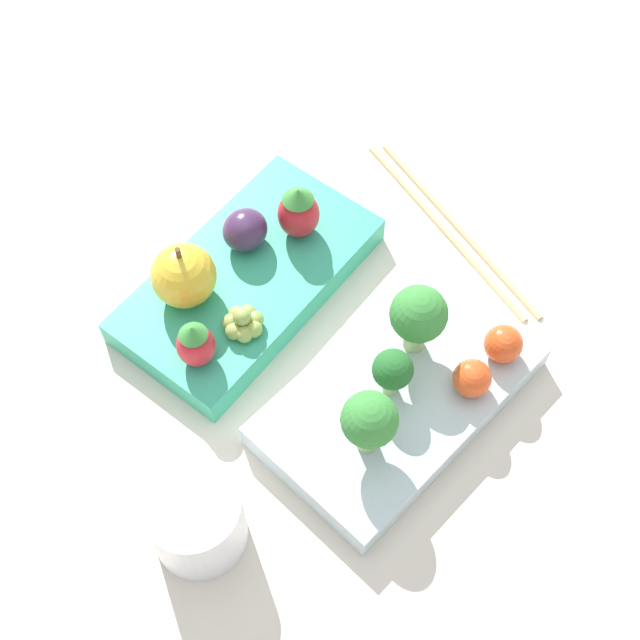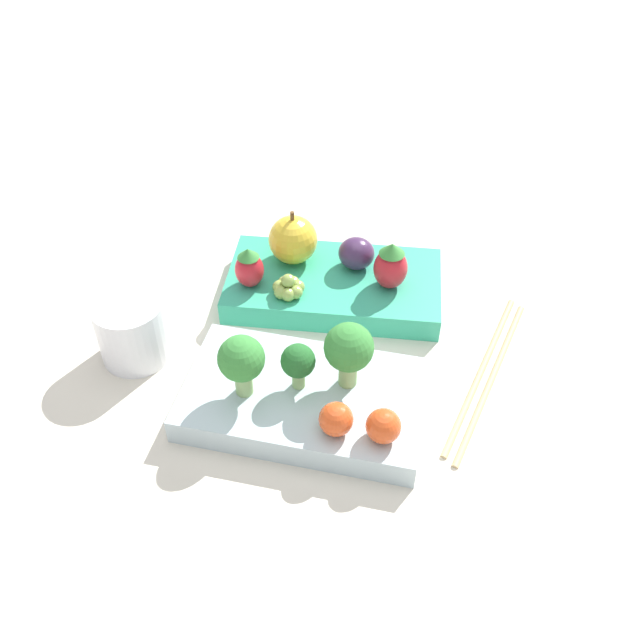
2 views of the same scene
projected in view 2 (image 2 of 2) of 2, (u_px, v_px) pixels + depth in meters
The scene contains 15 objects.
ground_plane at pixel (324, 347), 0.67m from camera, with size 4.00×4.00×0.00m, color beige.
bento_box_savoury at pixel (304, 399), 0.60m from camera, with size 0.20×0.12×0.02m.
bento_box_fruit at pixel (334, 286), 0.71m from camera, with size 0.22×0.13×0.03m.
broccoli_floret_0 at pixel (298, 362), 0.58m from camera, with size 0.03×0.03×0.04m.
broccoli_floret_1 at pixel (349, 349), 0.57m from camera, with size 0.04×0.04×0.06m.
broccoli_floret_2 at pixel (241, 360), 0.57m from camera, with size 0.04×0.04×0.06m.
cherry_tomato_0 at pixel (336, 419), 0.55m from camera, with size 0.03×0.03×0.03m.
cherry_tomato_1 at pixel (383, 426), 0.55m from camera, with size 0.03×0.03×0.03m.
apple at pixel (293, 240), 0.70m from camera, with size 0.05×0.05×0.06m.
strawberry_0 at pixel (391, 266), 0.68m from camera, with size 0.03×0.03×0.05m.
strawberry_1 at pixel (249, 268), 0.68m from camera, with size 0.03×0.03×0.04m.
plum at pixel (356, 253), 0.70m from camera, with size 0.04×0.03×0.03m.
grape_cluster at pixel (288, 287), 0.68m from camera, with size 0.03×0.03×0.02m.
drinking_cup at pixel (132, 330), 0.64m from camera, with size 0.06×0.06×0.06m.
chopsticks_pair at pixel (486, 375), 0.64m from camera, with size 0.06×0.21×0.01m.
Camera 2 is at (-0.10, 0.46, 0.48)m, focal length 40.00 mm.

